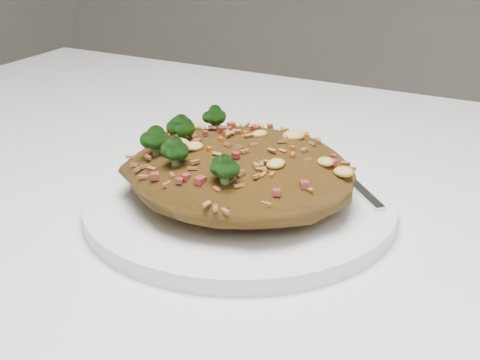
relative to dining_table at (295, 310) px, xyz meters
name	(u,v)px	position (x,y,z in m)	size (l,w,h in m)	color
dining_table	(295,310)	(0.00, 0.00, 0.00)	(1.20, 0.80, 0.75)	white
plate	(240,204)	(-0.05, -0.01, 0.10)	(0.26, 0.26, 0.01)	white
fried_rice	(239,163)	(-0.05, -0.01, 0.13)	(0.19, 0.18, 0.07)	brown
fork	(344,174)	(0.01, 0.07, 0.11)	(0.12, 0.13, 0.00)	silver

